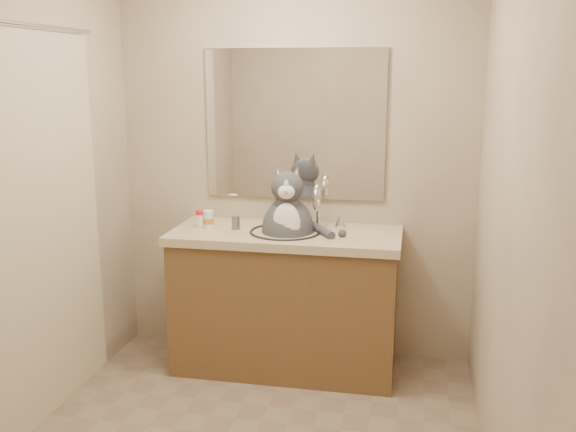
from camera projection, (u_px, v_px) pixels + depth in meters
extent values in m
cube|color=#BEAF8C|center=(295.00, 165.00, 3.95)|extent=(2.20, 0.01, 2.40)
cube|color=#BEAF8C|center=(104.00, 309.00, 1.54)|extent=(2.20, 0.01, 2.40)
cube|color=#BEAF8C|center=(10.00, 196.00, 2.95)|extent=(0.01, 2.50, 2.40)
cube|color=#BEAF8C|center=(511.00, 216.00, 2.53)|extent=(0.01, 2.50, 2.40)
cube|color=brown|center=(286.00, 304.00, 3.84)|extent=(1.30, 0.55, 0.80)
cube|color=#BEAE88|center=(286.00, 235.00, 3.75)|extent=(1.34, 0.59, 0.05)
torus|color=black|center=(285.00, 232.00, 3.72)|extent=(0.42, 0.42, 0.02)
ellipsoid|color=white|center=(285.00, 245.00, 3.74)|extent=(0.40, 0.40, 0.15)
cylinder|color=silver|center=(319.00, 210.00, 3.83)|extent=(0.03, 0.03, 0.18)
torus|color=silver|center=(317.00, 198.00, 3.75)|extent=(0.03, 0.16, 0.16)
cone|color=silver|center=(340.00, 220.00, 3.82)|extent=(0.06, 0.06, 0.08)
cube|color=white|center=(294.00, 124.00, 3.87)|extent=(1.10, 0.02, 0.90)
cube|color=beige|center=(37.00, 233.00, 3.08)|extent=(0.01, 1.20, 1.90)
cylinder|color=silver|center=(18.00, 24.00, 2.87)|extent=(0.02, 1.30, 0.02)
ellipsoid|color=#424247|center=(288.00, 232.00, 3.75)|extent=(0.34, 0.37, 0.41)
ellipsoid|color=white|center=(286.00, 226.00, 3.63)|extent=(0.18, 0.11, 0.26)
ellipsoid|color=#424247|center=(287.00, 187.00, 3.64)|extent=(0.21, 0.18, 0.18)
ellipsoid|color=white|center=(286.00, 192.00, 3.57)|extent=(0.10, 0.06, 0.08)
sphere|color=#D88C8C|center=(286.00, 192.00, 3.54)|extent=(0.02, 0.02, 0.02)
cone|color=#424247|center=(278.00, 172.00, 3.64)|extent=(0.09, 0.07, 0.09)
cone|color=#424247|center=(297.00, 172.00, 3.63)|extent=(0.09, 0.07, 0.09)
cylinder|color=#424247|center=(322.00, 230.00, 3.69)|extent=(0.18, 0.26, 0.05)
cylinder|color=white|center=(201.00, 221.00, 3.84)|extent=(0.07, 0.07, 0.08)
cylinder|color=red|center=(201.00, 212.00, 3.83)|extent=(0.07, 0.07, 0.02)
cylinder|color=white|center=(208.00, 221.00, 3.82)|extent=(0.07, 0.07, 0.08)
cylinder|color=orange|center=(208.00, 221.00, 3.82)|extent=(0.07, 0.07, 0.03)
cylinder|color=white|center=(208.00, 212.00, 3.81)|extent=(0.07, 0.07, 0.02)
cylinder|color=slate|center=(236.00, 223.00, 3.79)|extent=(0.06, 0.06, 0.08)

